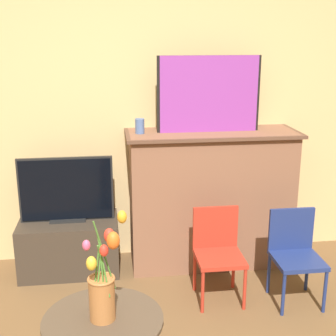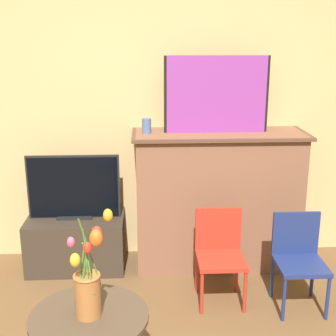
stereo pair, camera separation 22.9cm
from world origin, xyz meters
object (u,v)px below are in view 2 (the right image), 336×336
(vase_tulips, at_px, (89,283))
(tv_monitor, at_px, (74,188))
(chair_blue, at_px, (298,255))
(painting, at_px, (216,95))
(chair_red, at_px, (220,250))

(vase_tulips, bearing_deg, tv_monitor, 100.87)
(chair_blue, bearing_deg, tv_monitor, 158.45)
(painting, distance_m, tv_monitor, 1.31)
(tv_monitor, distance_m, vase_tulips, 1.51)
(chair_red, relative_size, vase_tulips, 1.22)
(chair_red, height_order, chair_blue, same)
(chair_blue, height_order, vase_tulips, vase_tulips)
(tv_monitor, bearing_deg, chair_red, -26.26)
(chair_red, bearing_deg, tv_monitor, 153.74)
(painting, bearing_deg, chair_blue, -52.53)
(painting, height_order, chair_red, painting)
(painting, relative_size, chair_blue, 1.22)
(vase_tulips, bearing_deg, chair_red, 50.74)
(chair_red, height_order, vase_tulips, vase_tulips)
(painting, bearing_deg, vase_tulips, -118.40)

